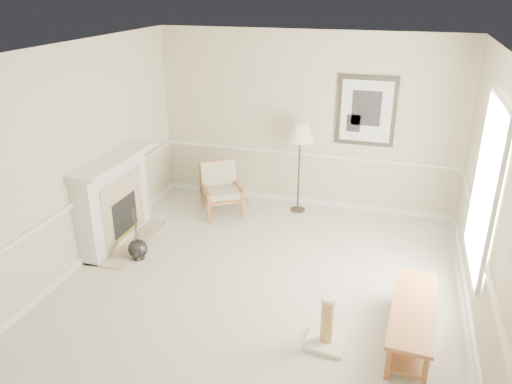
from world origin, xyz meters
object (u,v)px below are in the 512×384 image
floor_lamp (300,134)px  bench (412,318)px  floor_vase (138,249)px  armchair (221,186)px  scratching_post (327,330)px

floor_lamp → bench: 3.58m
floor_vase → armchair: (0.56, 1.80, 0.31)m
floor_vase → bench: 3.72m
armchair → bench: size_ratio=0.61×
floor_lamp → bench: (1.85, -2.87, -1.06)m
armchair → floor_lamp: (1.23, 0.38, 0.89)m
bench → scratching_post: scratching_post is taller
floor_lamp → scratching_post: 3.55m
floor_vase → floor_lamp: 3.07m
bench → scratching_post: size_ratio=2.56×
scratching_post → floor_lamp: bearing=107.3°
floor_vase → scratching_post: 2.98m
armchair → floor_lamp: floor_lamp is taller
scratching_post → armchair: bearing=128.3°
armchair → floor_lamp: size_ratio=0.59×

